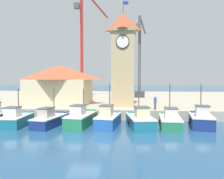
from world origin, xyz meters
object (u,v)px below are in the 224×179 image
(fishing_boat_right_inner, at_px, (170,120))
(warehouse_left, at_px, (60,84))
(port_crane_near, at_px, (140,66))
(port_crane_far, at_px, (83,55))
(fishing_boat_left_outer, at_px, (16,119))
(fishing_boat_center, at_px, (108,119))
(fishing_boat_left_inner, at_px, (51,119))
(dock_worker_near_tower, at_px, (155,103))
(clock_tower, at_px, (123,57))
(fishing_boat_right_outer, at_px, (201,120))
(fishing_boat_mid_right, at_px, (140,120))
(fishing_boat_mid_left, at_px, (81,118))

(fishing_boat_right_inner, height_order, warehouse_left, warehouse_left)
(port_crane_near, distance_m, port_crane_far, 11.49)
(fishing_boat_left_outer, bearing_deg, fishing_boat_center, 1.59)
(fishing_boat_left_inner, distance_m, dock_worker_near_tower, 12.16)
(clock_tower, distance_m, port_crane_far, 14.76)
(dock_worker_near_tower, bearing_deg, fishing_boat_center, -137.11)
(fishing_boat_left_outer, distance_m, warehouse_left, 10.29)
(warehouse_left, relative_size, port_crane_near, 0.55)
(fishing_boat_left_outer, distance_m, fishing_boat_center, 9.52)
(port_crane_near, bearing_deg, clock_tower, -100.86)
(fishing_boat_left_outer, relative_size, fishing_boat_right_outer, 1.05)
(fishing_boat_mid_right, distance_m, dock_worker_near_tower, 5.25)
(fishing_boat_center, distance_m, warehouse_left, 12.80)
(warehouse_left, xyz_separation_m, port_crane_far, (0.99, 10.94, 5.37))
(dock_worker_near_tower, bearing_deg, port_crane_near, 93.88)
(port_crane_far, bearing_deg, fishing_boat_left_outer, -96.68)
(port_crane_near, relative_size, port_crane_far, 0.77)
(fishing_boat_right_inner, distance_m, warehouse_left, 17.11)
(fishing_boat_right_inner, bearing_deg, port_crane_near, 95.80)
(fishing_boat_right_inner, relative_size, fishing_boat_right_outer, 1.17)
(port_crane_near, bearing_deg, warehouse_left, -132.10)
(clock_tower, height_order, port_crane_far, port_crane_far)
(fishing_boat_right_inner, bearing_deg, port_crane_far, 123.94)
(fishing_boat_right_inner, bearing_deg, warehouse_left, 148.36)
(fishing_boat_right_outer, bearing_deg, dock_worker_near_tower, 134.89)
(warehouse_left, relative_size, port_crane_far, 0.42)
(warehouse_left, xyz_separation_m, dock_worker_near_tower, (13.25, -4.57, -2.07))
(warehouse_left, bearing_deg, fishing_boat_left_outer, -98.36)
(port_crane_far, bearing_deg, port_crane_near, 12.16)
(fishing_boat_left_inner, height_order, warehouse_left, warehouse_left)
(fishing_boat_center, relative_size, warehouse_left, 0.52)
(dock_worker_near_tower, bearing_deg, warehouse_left, 160.99)
(fishing_boat_left_inner, xyz_separation_m, clock_tower, (7.10, 8.18, 7.10))
(fishing_boat_right_outer, relative_size, port_crane_far, 0.21)
(fishing_boat_right_outer, bearing_deg, warehouse_left, 153.42)
(clock_tower, bearing_deg, fishing_boat_mid_left, -116.73)
(port_crane_far, bearing_deg, clock_tower, -55.74)
(fishing_boat_right_outer, bearing_deg, clock_tower, 137.20)
(fishing_boat_right_inner, bearing_deg, fishing_boat_mid_left, -178.31)
(fishing_boat_mid_right, height_order, port_crane_far, port_crane_far)
(fishing_boat_right_inner, bearing_deg, fishing_boat_left_inner, -177.35)
(dock_worker_near_tower, bearing_deg, port_crane_far, 128.32)
(warehouse_left, xyz_separation_m, port_crane_near, (12.03, 13.32, 3.28))
(clock_tower, relative_size, dock_worker_near_tower, 8.70)
(fishing_boat_center, distance_m, dock_worker_near_tower, 7.13)
(fishing_boat_left_inner, bearing_deg, port_crane_near, 66.46)
(fishing_boat_right_inner, bearing_deg, fishing_boat_mid_right, -171.41)
(fishing_boat_mid_left, height_order, fishing_boat_center, fishing_boat_center)
(fishing_boat_left_inner, height_order, dock_worker_near_tower, fishing_boat_left_inner)
(fishing_boat_center, distance_m, fishing_boat_right_outer, 9.27)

